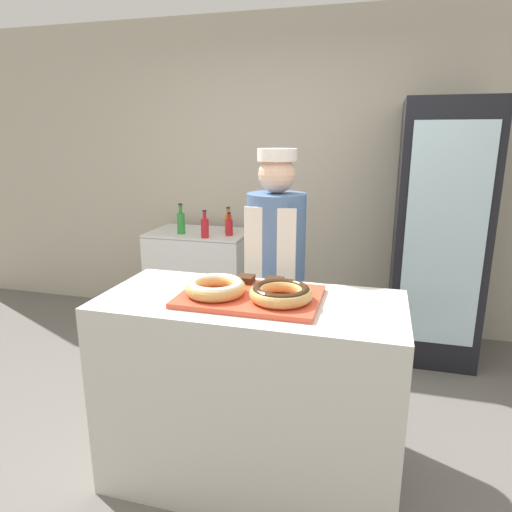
{
  "coord_description": "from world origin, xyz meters",
  "views": [
    {
      "loc": [
        0.55,
        -1.9,
        1.69
      ],
      "look_at": [
        0.0,
        0.1,
        1.15
      ],
      "focal_mm": 32.0,
      "sensor_mm": 36.0,
      "label": 1
    }
  ],
  "objects_px": {
    "serving_tray": "(250,297)",
    "brownie_back_left": "(245,279)",
    "donut_chocolate_glaze": "(281,292)",
    "bottle_green": "(181,222)",
    "chest_freezer": "(201,279)",
    "bottle_red_b": "(205,227)",
    "beverage_fridge": "(438,234)",
    "donut_light_glaze": "(216,287)",
    "bottle_orange": "(228,223)",
    "baker_person": "(275,279)",
    "brownie_back_right": "(274,281)",
    "bottle_red": "(229,227)"
  },
  "relations": [
    {
      "from": "brownie_back_left",
      "to": "baker_person",
      "type": "bearing_deg",
      "value": 84.21
    },
    {
      "from": "serving_tray",
      "to": "donut_chocolate_glaze",
      "type": "height_order",
      "value": "donut_chocolate_glaze"
    },
    {
      "from": "donut_chocolate_glaze",
      "to": "bottle_green",
      "type": "relative_size",
      "value": 1.09
    },
    {
      "from": "donut_chocolate_glaze",
      "to": "beverage_fridge",
      "type": "xyz_separation_m",
      "value": [
        0.84,
        1.77,
        -0.05
      ]
    },
    {
      "from": "serving_tray",
      "to": "bottle_green",
      "type": "bearing_deg",
      "value": 123.73
    },
    {
      "from": "brownie_back_left",
      "to": "beverage_fridge",
      "type": "xyz_separation_m",
      "value": [
        1.06,
        1.56,
        -0.03
      ]
    },
    {
      "from": "brownie_back_right",
      "to": "beverage_fridge",
      "type": "relative_size",
      "value": 0.04
    },
    {
      "from": "beverage_fridge",
      "to": "bottle_red",
      "type": "distance_m",
      "value": 1.65
    },
    {
      "from": "chest_freezer",
      "to": "bottle_orange",
      "type": "relative_size",
      "value": 3.93
    },
    {
      "from": "beverage_fridge",
      "to": "donut_light_glaze",
      "type": "bearing_deg",
      "value": -122.85
    },
    {
      "from": "serving_tray",
      "to": "bottle_red_b",
      "type": "distance_m",
      "value": 1.73
    },
    {
      "from": "donut_light_glaze",
      "to": "bottle_red_b",
      "type": "relative_size",
      "value": 1.22
    },
    {
      "from": "donut_chocolate_glaze",
      "to": "baker_person",
      "type": "distance_m",
      "value": 0.72
    },
    {
      "from": "chest_freezer",
      "to": "beverage_fridge",
      "type": "bearing_deg",
      "value": -0.19
    },
    {
      "from": "serving_tray",
      "to": "brownie_back_left",
      "type": "xyz_separation_m",
      "value": [
        -0.07,
        0.17,
        0.03
      ]
    },
    {
      "from": "serving_tray",
      "to": "chest_freezer",
      "type": "relative_size",
      "value": 0.72
    },
    {
      "from": "brownie_back_right",
      "to": "bottle_red",
      "type": "bearing_deg",
      "value": 116.27
    },
    {
      "from": "brownie_back_left",
      "to": "beverage_fridge",
      "type": "height_order",
      "value": "beverage_fridge"
    },
    {
      "from": "bottle_orange",
      "to": "bottle_red_b",
      "type": "height_order",
      "value": "bottle_red_b"
    },
    {
      "from": "beverage_fridge",
      "to": "bottle_orange",
      "type": "bearing_deg",
      "value": 179.2
    },
    {
      "from": "serving_tray",
      "to": "donut_chocolate_glaze",
      "type": "distance_m",
      "value": 0.17
    },
    {
      "from": "baker_person",
      "to": "beverage_fridge",
      "type": "relative_size",
      "value": 0.83
    },
    {
      "from": "baker_person",
      "to": "bottle_orange",
      "type": "distance_m",
      "value": 1.3
    },
    {
      "from": "bottle_red_b",
      "to": "beverage_fridge",
      "type": "bearing_deg",
      "value": 6.57
    },
    {
      "from": "donut_chocolate_glaze",
      "to": "baker_person",
      "type": "height_order",
      "value": "baker_person"
    },
    {
      "from": "baker_person",
      "to": "chest_freezer",
      "type": "xyz_separation_m",
      "value": [
        -0.93,
        1.1,
        -0.42
      ]
    },
    {
      "from": "brownie_back_left",
      "to": "brownie_back_right",
      "type": "height_order",
      "value": "same"
    },
    {
      "from": "donut_chocolate_glaze",
      "to": "brownie_back_left",
      "type": "bearing_deg",
      "value": 137.31
    },
    {
      "from": "brownie_back_right",
      "to": "baker_person",
      "type": "xyz_separation_m",
      "value": [
        -0.1,
        0.47,
        -0.14
      ]
    },
    {
      "from": "donut_light_glaze",
      "to": "chest_freezer",
      "type": "bearing_deg",
      "value": 114.45
    },
    {
      "from": "beverage_fridge",
      "to": "serving_tray",
      "type": "bearing_deg",
      "value": -119.83
    },
    {
      "from": "donut_chocolate_glaze",
      "to": "bottle_red_b",
      "type": "height_order",
      "value": "bottle_red_b"
    },
    {
      "from": "donut_light_glaze",
      "to": "brownie_back_right",
      "type": "xyz_separation_m",
      "value": [
        0.23,
        0.21,
        -0.02
      ]
    },
    {
      "from": "bottle_green",
      "to": "donut_chocolate_glaze",
      "type": "bearing_deg",
      "value": -53.41
    },
    {
      "from": "donut_chocolate_glaze",
      "to": "bottle_green",
      "type": "xyz_separation_m",
      "value": [
        -1.23,
        1.66,
        -0.04
      ]
    },
    {
      "from": "chest_freezer",
      "to": "brownie_back_left",
      "type": "bearing_deg",
      "value": -60.5
    },
    {
      "from": "chest_freezer",
      "to": "bottle_red_b",
      "type": "relative_size",
      "value": 3.86
    },
    {
      "from": "brownie_back_right",
      "to": "brownie_back_left",
      "type": "bearing_deg",
      "value": 180.0
    },
    {
      "from": "donut_light_glaze",
      "to": "beverage_fridge",
      "type": "bearing_deg",
      "value": 57.15
    },
    {
      "from": "brownie_back_left",
      "to": "chest_freezer",
      "type": "distance_m",
      "value": 1.89
    },
    {
      "from": "bottle_green",
      "to": "bottle_red",
      "type": "bearing_deg",
      "value": 5.09
    },
    {
      "from": "brownie_back_right",
      "to": "bottle_green",
      "type": "relative_size",
      "value": 0.33
    },
    {
      "from": "bottle_red",
      "to": "brownie_back_right",
      "type": "bearing_deg",
      "value": -63.73
    },
    {
      "from": "donut_light_glaze",
      "to": "chest_freezer",
      "type": "xyz_separation_m",
      "value": [
        -0.81,
        1.78,
        -0.58
      ]
    },
    {
      "from": "bottle_green",
      "to": "bottle_orange",
      "type": "height_order",
      "value": "bottle_green"
    },
    {
      "from": "brownie_back_left",
      "to": "bottle_orange",
      "type": "height_order",
      "value": "bottle_orange"
    },
    {
      "from": "baker_person",
      "to": "brownie_back_right",
      "type": "bearing_deg",
      "value": -77.95
    },
    {
      "from": "serving_tray",
      "to": "brownie_back_left",
      "type": "height_order",
      "value": "brownie_back_left"
    },
    {
      "from": "baker_person",
      "to": "bottle_green",
      "type": "height_order",
      "value": "baker_person"
    },
    {
      "from": "chest_freezer",
      "to": "bottle_green",
      "type": "distance_m",
      "value": 0.56
    }
  ]
}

